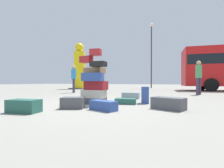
% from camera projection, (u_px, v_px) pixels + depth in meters
% --- Properties ---
extents(ground_plane, '(80.00, 80.00, 0.00)m').
position_uv_depth(ground_plane, '(87.00, 105.00, 4.74)').
color(ground_plane, gray).
extents(suitcase_tower, '(0.88, 0.68, 1.62)m').
position_uv_depth(suitcase_tower, '(94.00, 83.00, 4.99)').
color(suitcase_tower, '#4C4C51').
rests_on(suitcase_tower, ground).
extents(suitcase_navy_upright_blue, '(0.73, 0.48, 0.22)m').
position_uv_depth(suitcase_navy_upright_blue, '(103.00, 105.00, 3.82)').
color(suitcase_navy_upright_blue, '#334F99').
rests_on(suitcase_navy_upright_blue, ground).
extents(suitcase_navy_white_trunk, '(0.29, 0.38, 0.51)m').
position_uv_depth(suitcase_navy_white_trunk, '(145.00, 95.00, 5.07)').
color(suitcase_navy_white_trunk, '#334F99').
rests_on(suitcase_navy_white_trunk, ground).
extents(suitcase_teal_right_side, '(0.71, 0.46, 0.28)m').
position_uv_depth(suitcase_teal_right_side, '(24.00, 106.00, 3.55)').
color(suitcase_teal_right_side, '#26594C').
rests_on(suitcase_teal_right_side, ground).
extents(suitcase_slate_behind_tower, '(0.66, 0.31, 0.24)m').
position_uv_depth(suitcase_slate_behind_tower, '(131.00, 96.00, 6.45)').
color(suitcase_slate_behind_tower, gray).
rests_on(suitcase_slate_behind_tower, ground).
extents(suitcase_charcoal_left_side, '(0.64, 0.55, 0.28)m').
position_uv_depth(suitcase_charcoal_left_side, '(73.00, 103.00, 4.11)').
color(suitcase_charcoal_left_side, '#4C4C51').
rests_on(suitcase_charcoal_left_side, ground).
extents(suitcase_charcoal_foreground_near, '(0.83, 0.62, 0.29)m').
position_uv_depth(suitcase_charcoal_foreground_near, '(168.00, 103.00, 3.95)').
color(suitcase_charcoal_foreground_near, '#4C4C51').
rests_on(suitcase_charcoal_foreground_near, ground).
extents(suitcase_teal_foreground_far, '(0.68, 0.52, 0.16)m').
position_uv_depth(suitcase_teal_foreground_far, '(126.00, 101.00, 4.95)').
color(suitcase_teal_foreground_far, '#26594C').
rests_on(suitcase_teal_foreground_far, ground).
extents(person_bearded_onlooker, '(0.30, 0.30, 1.73)m').
position_uv_depth(person_bearded_onlooker, '(199.00, 74.00, 8.47)').
color(person_bearded_onlooker, '#3F334C').
rests_on(person_bearded_onlooker, ground).
extents(person_tourist_with_camera, '(0.30, 0.31, 1.64)m').
position_uv_depth(person_tourist_with_camera, '(74.00, 76.00, 9.96)').
color(person_tourist_with_camera, '#3F334C').
rests_on(person_tourist_with_camera, ground).
extents(yellow_dummy_statue, '(1.44, 1.44, 4.22)m').
position_uv_depth(yellow_dummy_statue, '(79.00, 69.00, 15.28)').
color(yellow_dummy_statue, yellow).
rests_on(yellow_dummy_statue, ground).
extents(lamp_post, '(0.36, 0.36, 6.75)m').
position_uv_depth(lamp_post, '(151.00, 46.00, 17.25)').
color(lamp_post, '#333338').
rests_on(lamp_post, ground).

